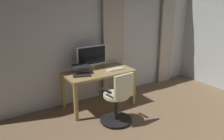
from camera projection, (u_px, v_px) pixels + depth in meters
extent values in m
cube|color=silver|center=(98.00, 32.00, 4.87)|extent=(5.32, 0.10, 2.82)
cube|color=#BDB5A7|center=(167.00, 35.00, 5.81)|extent=(0.39, 0.06, 2.40)
cube|color=#BDB5A7|center=(113.00, 41.00, 5.01)|extent=(0.50, 0.06, 2.40)
cube|color=tan|center=(99.00, 72.00, 4.56)|extent=(1.34, 0.67, 0.04)
cube|color=tan|center=(134.00, 88.00, 4.76)|extent=(0.06, 0.06, 0.69)
cube|color=tan|center=(76.00, 103.00, 4.11)|extent=(0.06, 0.06, 0.69)
cube|color=tan|center=(117.00, 80.00, 5.23)|extent=(0.06, 0.06, 0.69)
cube|color=#A9924D|center=(63.00, 92.00, 4.58)|extent=(0.06, 0.06, 0.69)
cylinder|color=black|center=(116.00, 119.00, 4.17)|extent=(0.56, 0.56, 0.02)
sphere|color=black|center=(127.00, 116.00, 4.32)|extent=(0.05, 0.05, 0.05)
sphere|color=black|center=(111.00, 114.00, 4.41)|extent=(0.05, 0.05, 0.05)
sphere|color=black|center=(101.00, 120.00, 4.17)|extent=(0.05, 0.05, 0.05)
sphere|color=black|center=(112.00, 128.00, 3.94)|extent=(0.05, 0.05, 0.05)
sphere|color=black|center=(128.00, 125.00, 4.03)|extent=(0.05, 0.05, 0.05)
cylinder|color=black|center=(116.00, 108.00, 4.10)|extent=(0.06, 0.06, 0.44)
cylinder|color=beige|center=(116.00, 95.00, 4.03)|extent=(0.47, 0.47, 0.05)
cube|color=beige|center=(124.00, 86.00, 3.81)|extent=(0.38, 0.08, 0.40)
cube|color=black|center=(107.00, 91.00, 3.87)|extent=(0.06, 0.24, 0.03)
cube|color=black|center=(125.00, 85.00, 4.10)|extent=(0.06, 0.24, 0.03)
cylinder|color=silver|center=(92.00, 68.00, 4.71)|extent=(0.18, 0.18, 0.01)
cylinder|color=silver|center=(92.00, 67.00, 4.70)|extent=(0.04, 0.04, 0.07)
cube|color=silver|center=(92.00, 56.00, 4.64)|extent=(0.64, 0.03, 0.39)
cube|color=black|center=(92.00, 56.00, 4.62)|extent=(0.59, 0.01, 0.34)
cube|color=white|center=(115.00, 69.00, 4.65)|extent=(0.37, 0.12, 0.02)
cube|color=#232328|center=(82.00, 75.00, 4.33)|extent=(0.38, 0.33, 0.02)
cube|color=#232328|center=(81.00, 66.00, 4.40)|extent=(0.38, 0.33, 0.03)
ellipsoid|color=silver|center=(76.00, 71.00, 4.53)|extent=(0.06, 0.10, 0.04)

